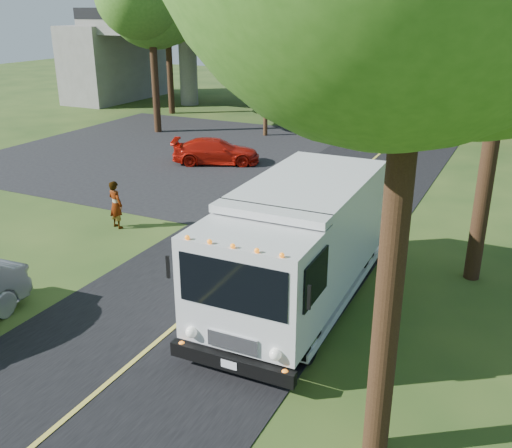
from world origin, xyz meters
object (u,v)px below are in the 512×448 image
Objects in this scene: tree_left_far at (168,5)px; step_van at (298,242)px; utility_pole at (266,58)px; red_sedan at (216,151)px; traffic_signal at (302,80)px; pedestrian at (116,205)px.

step_van is at bearing -49.82° from tree_left_far.
utility_pole reaches higher than red_sedan.
utility_pole is 21.22m from step_van.
red_sedan is (-0.89, -9.06, -2.57)m from traffic_signal.
traffic_signal is 18.47m from pedestrian.
tree_left_far is 2.29× the size of red_sedan.
red_sedan is at bearing -85.07° from utility_pole.
red_sedan is 2.51× the size of pedestrian.
traffic_signal is 22.27m from step_van.
pedestrian is (-7.84, 2.34, -0.89)m from step_van.
tree_left_far is (-9.29, 3.84, 2.86)m from utility_pole.
traffic_signal is 0.58× the size of utility_pole.
tree_left_far is (-10.79, 1.84, 4.25)m from traffic_signal.
pedestrian is (0.36, -18.32, -2.34)m from traffic_signal.
tree_left_far reaches higher than red_sedan.
utility_pole reaches higher than pedestrian.
traffic_signal is at bearing -9.65° from tree_left_far.
red_sedan is at bearing -47.74° from tree_left_far.
step_van is 4.48× the size of pedestrian.
tree_left_far is 1.28× the size of step_van.
step_van is at bearing 179.19° from pedestrian.
tree_left_far is at bearing -45.21° from pedestrian.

